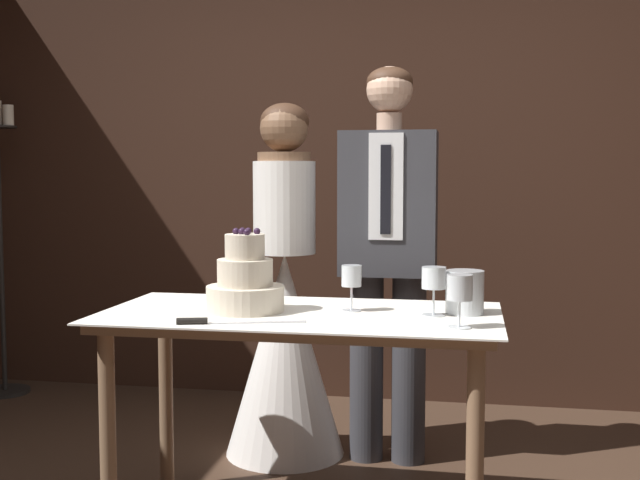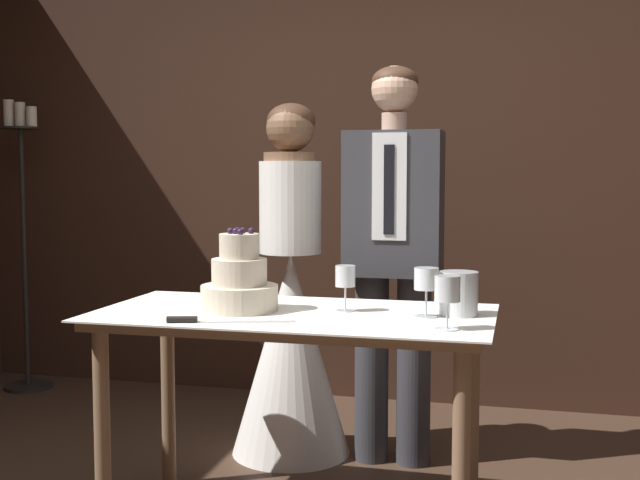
# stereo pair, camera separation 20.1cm
# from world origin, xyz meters

# --- Properties ---
(wall_back) EXTENTS (5.08, 0.12, 2.83)m
(wall_back) POSITION_xyz_m (0.00, 2.08, 1.42)
(wall_back) COLOR #382116
(wall_back) RESTS_ON ground_plane
(cake_table) EXTENTS (1.40, 0.71, 0.79)m
(cake_table) POSITION_xyz_m (0.04, 0.29, 0.69)
(cake_table) COLOR #8E6B4C
(cake_table) RESTS_ON ground_plane
(tiered_cake) EXTENTS (0.28, 0.28, 0.30)m
(tiered_cake) POSITION_xyz_m (-0.15, 0.27, 0.89)
(tiered_cake) COLOR beige
(tiered_cake) RESTS_ON cake_table
(cake_knife) EXTENTS (0.41, 0.13, 0.02)m
(cake_knife) POSITION_xyz_m (-0.18, 0.03, 0.80)
(cake_knife) COLOR silver
(cake_knife) RESTS_ON cake_table
(wine_glass_near) EXTENTS (0.08, 0.08, 0.17)m
(wine_glass_near) POSITION_xyz_m (0.51, 0.30, 0.91)
(wine_glass_near) COLOR silver
(wine_glass_near) RESTS_ON cake_table
(wine_glass_middle) EXTENTS (0.07, 0.07, 0.16)m
(wine_glass_middle) POSITION_xyz_m (0.22, 0.34, 0.91)
(wine_glass_middle) COLOR silver
(wine_glass_middle) RESTS_ON cake_table
(wine_glass_far) EXTENTS (0.08, 0.08, 0.17)m
(wine_glass_far) POSITION_xyz_m (0.60, 0.10, 0.91)
(wine_glass_far) COLOR silver
(wine_glass_far) RESTS_ON cake_table
(hurricane_candle) EXTENTS (0.13, 0.13, 0.15)m
(hurricane_candle) POSITION_xyz_m (0.61, 0.36, 0.86)
(hurricane_candle) COLOR silver
(hurricane_candle) RESTS_ON cake_table
(bride) EXTENTS (0.54, 0.54, 1.59)m
(bride) POSITION_xyz_m (-0.19, 1.05, 0.59)
(bride) COLOR white
(bride) RESTS_ON ground_plane
(groom) EXTENTS (0.42, 0.25, 1.74)m
(groom) POSITION_xyz_m (0.28, 1.05, 0.97)
(groom) COLOR #38383D
(groom) RESTS_ON ground_plane
(candle_stand) EXTENTS (0.28, 0.28, 1.71)m
(candle_stand) POSITION_xyz_m (-2.04, 1.73, 0.88)
(candle_stand) COLOR black
(candle_stand) RESTS_ON ground_plane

